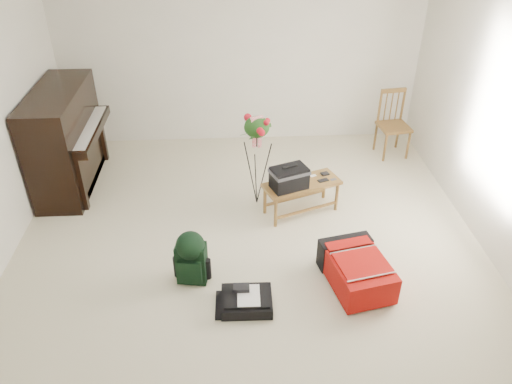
{
  "coord_description": "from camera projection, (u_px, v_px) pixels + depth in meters",
  "views": [
    {
      "loc": [
        -0.16,
        -3.99,
        3.44
      ],
      "look_at": [
        0.08,
        0.35,
        0.59
      ],
      "focal_mm": 35.0,
      "sensor_mm": 36.0,
      "label": 1
    }
  ],
  "objects": [
    {
      "name": "bench",
      "position": [
        292.0,
        178.0,
        5.64
      ],
      "size": [
        0.96,
        0.65,
        0.68
      ],
      "rotation": [
        0.0,
        0.0,
        0.37
      ],
      "color": "olive",
      "rests_on": "floor"
    },
    {
      "name": "piano",
      "position": [
        66.0,
        141.0,
        6.13
      ],
      "size": [
        0.71,
        1.5,
        1.25
      ],
      "color": "black",
      "rests_on": "floor"
    },
    {
      "name": "red_suitcase",
      "position": [
        356.0,
        267.0,
        4.85
      ],
      "size": [
        0.66,
        0.86,
        0.33
      ],
      "rotation": [
        0.0,
        0.0,
        0.21
      ],
      "color": "red",
      "rests_on": "floor"
    },
    {
      "name": "floor",
      "position": [
        250.0,
        257.0,
        5.23
      ],
      "size": [
        5.0,
        5.5,
        0.01
      ],
      "primitive_type": "cube",
      "color": "beige",
      "rests_on": "ground"
    },
    {
      "name": "flower_stand",
      "position": [
        257.0,
        161.0,
        5.76
      ],
      "size": [
        0.47,
        0.47,
        1.17
      ],
      "rotation": [
        0.0,
        0.0,
        0.34
      ],
      "color": "black",
      "rests_on": "floor"
    },
    {
      "name": "black_duffel",
      "position": [
        247.0,
        300.0,
        4.61
      ],
      "size": [
        0.47,
        0.38,
        0.2
      ],
      "rotation": [
        0.0,
        0.0,
        -0.02
      ],
      "color": "black",
      "rests_on": "floor"
    },
    {
      "name": "wall_back",
      "position": [
        240.0,
        56.0,
        6.83
      ],
      "size": [
        5.0,
        0.04,
        2.5
      ],
      "primitive_type": "cube",
      "color": "silver",
      "rests_on": "floor"
    },
    {
      "name": "dining_chair",
      "position": [
        393.0,
        124.0,
        6.88
      ],
      "size": [
        0.45,
        0.45,
        0.91
      ],
      "rotation": [
        0.0,
        0.0,
        0.14
      ],
      "color": "olive",
      "rests_on": "floor"
    },
    {
      "name": "ceiling",
      "position": [
        248.0,
        10.0,
        3.85
      ],
      "size": [
        5.0,
        5.5,
        0.01
      ],
      "primitive_type": "cube",
      "color": "white",
      "rests_on": "wall_back"
    },
    {
      "name": "green_backpack",
      "position": [
        191.0,
        255.0,
        4.77
      ],
      "size": [
        0.31,
        0.29,
        0.57
      ],
      "rotation": [
        0.0,
        0.0,
        -0.16
      ],
      "color": "black",
      "rests_on": "floor"
    }
  ]
}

